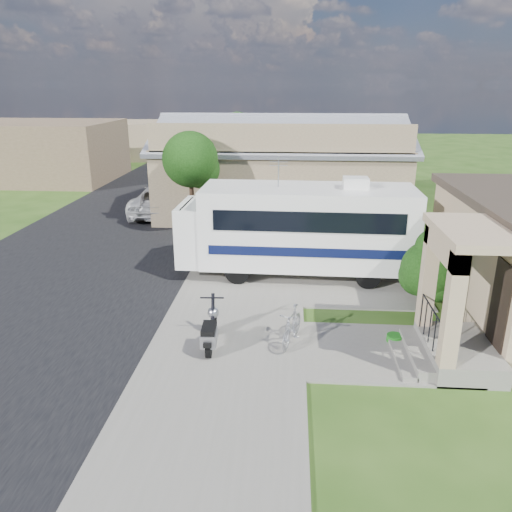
# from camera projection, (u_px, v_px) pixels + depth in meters

# --- Properties ---
(ground) EXTENTS (120.00, 120.00, 0.00)m
(ground) POSITION_uv_depth(u_px,v_px,m) (268.00, 330.00, 13.72)
(ground) COLOR #254512
(street_slab) EXTENTS (9.00, 80.00, 0.02)m
(street_slab) POSITION_uv_depth(u_px,v_px,m) (121.00, 227.00, 23.66)
(street_slab) COLOR black
(street_slab) RESTS_ON ground
(sidewalk_slab) EXTENTS (4.00, 80.00, 0.06)m
(sidewalk_slab) POSITION_uv_depth(u_px,v_px,m) (257.00, 229.00, 23.21)
(sidewalk_slab) COLOR slate
(sidewalk_slab) RESTS_ON ground
(driveway_slab) EXTENTS (7.00, 6.00, 0.05)m
(driveway_slab) POSITION_uv_depth(u_px,v_px,m) (316.00, 273.00, 17.85)
(driveway_slab) COLOR slate
(driveway_slab) RESTS_ON ground
(walk_slab) EXTENTS (4.00, 3.00, 0.05)m
(walk_slab) POSITION_uv_depth(u_px,v_px,m) (384.00, 352.00, 12.56)
(walk_slab) COLOR slate
(walk_slab) RESTS_ON ground
(warehouse) EXTENTS (12.50, 8.40, 5.04)m
(warehouse) POSITION_uv_depth(u_px,v_px,m) (281.00, 173.00, 26.25)
(warehouse) COLOR #745F48
(warehouse) RESTS_ON ground
(distant_bldg_far) EXTENTS (10.00, 8.00, 4.00)m
(distant_bldg_far) POSITION_uv_depth(u_px,v_px,m) (42.00, 151.00, 34.98)
(distant_bldg_far) COLOR brown
(distant_bldg_far) RESTS_ON ground
(distant_bldg_near) EXTENTS (8.00, 7.00, 3.20)m
(distant_bldg_near) POSITION_uv_depth(u_px,v_px,m) (125.00, 139.00, 46.29)
(distant_bldg_near) COLOR #745F48
(distant_bldg_near) RESTS_ON ground
(street_tree_a) EXTENTS (2.44, 2.40, 4.58)m
(street_tree_a) POSITION_uv_depth(u_px,v_px,m) (193.00, 162.00, 21.45)
(street_tree_a) COLOR black
(street_tree_a) RESTS_ON ground
(street_tree_b) EXTENTS (2.44, 2.40, 4.73)m
(street_tree_b) POSITION_uv_depth(u_px,v_px,m) (224.00, 136.00, 30.84)
(street_tree_b) COLOR black
(street_tree_b) RESTS_ON ground
(street_tree_c) EXTENTS (2.44, 2.40, 4.42)m
(street_tree_c) POSITION_uv_depth(u_px,v_px,m) (239.00, 129.00, 39.42)
(street_tree_c) COLOR black
(street_tree_c) RESTS_ON ground
(motorhome) EXTENTS (8.07, 2.76, 4.11)m
(motorhome) POSITION_uv_depth(u_px,v_px,m) (299.00, 227.00, 17.21)
(motorhome) COLOR white
(motorhome) RESTS_ON ground
(shrub) EXTENTS (1.97, 1.88, 2.41)m
(shrub) POSITION_uv_depth(u_px,v_px,m) (432.00, 267.00, 14.95)
(shrub) COLOR black
(shrub) RESTS_ON ground
(scooter) EXTENTS (0.62, 1.76, 1.16)m
(scooter) POSITION_uv_depth(u_px,v_px,m) (211.00, 331.00, 12.59)
(scooter) COLOR black
(scooter) RESTS_ON ground
(bicycle) EXTENTS (0.88, 1.67, 0.97)m
(bicycle) POSITION_uv_depth(u_px,v_px,m) (292.00, 328.00, 12.82)
(bicycle) COLOR #9A9BA1
(bicycle) RESTS_ON ground
(pickup_truck) EXTENTS (2.63, 5.58, 1.54)m
(pickup_truck) POSITION_uv_depth(u_px,v_px,m) (163.00, 199.00, 25.91)
(pickup_truck) COLOR silver
(pickup_truck) RESTS_ON ground
(van) EXTENTS (3.04, 6.59, 1.86)m
(van) POSITION_uv_depth(u_px,v_px,m) (184.00, 171.00, 33.24)
(van) COLOR silver
(van) RESTS_ON ground
(garden_hose) EXTENTS (0.42, 0.42, 0.19)m
(garden_hose) POSITION_uv_depth(u_px,v_px,m) (395.00, 339.00, 13.04)
(garden_hose) COLOR #176814
(garden_hose) RESTS_ON ground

